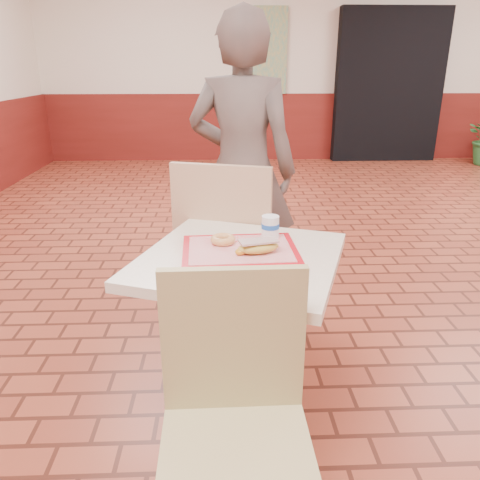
{
  "coord_description": "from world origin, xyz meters",
  "views": [
    {
      "loc": [
        -1.33,
        -2.42,
        1.42
      ],
      "look_at": [
        -1.27,
        -0.8,
        0.81
      ],
      "focal_mm": 35.0,
      "sensor_mm": 36.0,
      "label": 1
    }
  ],
  "objects_px": {
    "customer": "(242,171)",
    "serving_tray": "(240,252)",
    "main_table": "(240,312)",
    "long_john_donut": "(257,247)",
    "chair_main_back": "(228,249)",
    "chair_main_front": "(235,415)",
    "ring_donut": "(223,240)",
    "paper_cup": "(270,227)"
  },
  "relations": [
    {
      "from": "chair_main_front",
      "to": "ring_donut",
      "type": "xyz_separation_m",
      "value": [
        -0.03,
        0.63,
        0.29
      ]
    },
    {
      "from": "chair_main_front",
      "to": "customer",
      "type": "height_order",
      "value": "customer"
    },
    {
      "from": "main_table",
      "to": "chair_main_back",
      "type": "xyz_separation_m",
      "value": [
        -0.04,
        0.54,
        0.06
      ]
    },
    {
      "from": "long_john_donut",
      "to": "paper_cup",
      "type": "distance_m",
      "value": 0.17
    },
    {
      "from": "customer",
      "to": "serving_tray",
      "type": "height_order",
      "value": "customer"
    },
    {
      "from": "paper_cup",
      "to": "main_table",
      "type": "bearing_deg",
      "value": -137.02
    },
    {
      "from": "serving_tray",
      "to": "long_john_donut",
      "type": "bearing_deg",
      "value": -37.07
    },
    {
      "from": "serving_tray",
      "to": "paper_cup",
      "type": "height_order",
      "value": "paper_cup"
    },
    {
      "from": "main_table",
      "to": "long_john_donut",
      "type": "xyz_separation_m",
      "value": [
        0.06,
        -0.05,
        0.29
      ]
    },
    {
      "from": "main_table",
      "to": "paper_cup",
      "type": "distance_m",
      "value": 0.36
    },
    {
      "from": "serving_tray",
      "to": "customer",
      "type": "bearing_deg",
      "value": 87.0
    },
    {
      "from": "serving_tray",
      "to": "ring_donut",
      "type": "relative_size",
      "value": 4.43
    },
    {
      "from": "main_table",
      "to": "serving_tray",
      "type": "relative_size",
      "value": 1.76
    },
    {
      "from": "chair_main_back",
      "to": "customer",
      "type": "height_order",
      "value": "customer"
    },
    {
      "from": "customer",
      "to": "long_john_donut",
      "type": "distance_m",
      "value": 1.06
    },
    {
      "from": "main_table",
      "to": "paper_cup",
      "type": "bearing_deg",
      "value": 42.98
    },
    {
      "from": "main_table",
      "to": "serving_tray",
      "type": "distance_m",
      "value": 0.26
    },
    {
      "from": "long_john_donut",
      "to": "chair_main_back",
      "type": "bearing_deg",
      "value": 99.39
    },
    {
      "from": "ring_donut",
      "to": "paper_cup",
      "type": "distance_m",
      "value": 0.2
    },
    {
      "from": "chair_main_back",
      "to": "long_john_donut",
      "type": "xyz_separation_m",
      "value": [
        0.1,
        -0.59,
        0.24
      ]
    },
    {
      "from": "customer",
      "to": "main_table",
      "type": "bearing_deg",
      "value": 102.62
    },
    {
      "from": "chair_main_back",
      "to": "long_john_donut",
      "type": "relative_size",
      "value": 5.92
    },
    {
      "from": "chair_main_front",
      "to": "long_john_donut",
      "type": "height_order",
      "value": "chair_main_front"
    },
    {
      "from": "chair_main_back",
      "to": "customer",
      "type": "xyz_separation_m",
      "value": [
        0.09,
        0.47,
        0.29
      ]
    },
    {
      "from": "long_john_donut",
      "to": "main_table",
      "type": "bearing_deg",
      "value": 142.93
    },
    {
      "from": "customer",
      "to": "long_john_donut",
      "type": "xyz_separation_m",
      "value": [
        0.01,
        -1.06,
        -0.05
      ]
    },
    {
      "from": "ring_donut",
      "to": "long_john_donut",
      "type": "bearing_deg",
      "value": -39.59
    },
    {
      "from": "chair_main_back",
      "to": "serving_tray",
      "type": "height_order",
      "value": "chair_main_back"
    },
    {
      "from": "chair_main_front",
      "to": "paper_cup",
      "type": "bearing_deg",
      "value": 75.92
    },
    {
      "from": "chair_main_front",
      "to": "long_john_donut",
      "type": "distance_m",
      "value": 0.61
    },
    {
      "from": "chair_main_back",
      "to": "ring_donut",
      "type": "distance_m",
      "value": 0.54
    },
    {
      "from": "main_table",
      "to": "chair_main_back",
      "type": "height_order",
      "value": "chair_main_back"
    },
    {
      "from": "chair_main_back",
      "to": "long_john_donut",
      "type": "distance_m",
      "value": 0.64
    },
    {
      "from": "main_table",
      "to": "serving_tray",
      "type": "height_order",
      "value": "serving_tray"
    },
    {
      "from": "chair_main_front",
      "to": "chair_main_back",
      "type": "bearing_deg",
      "value": 89.09
    },
    {
      "from": "main_table",
      "to": "long_john_donut",
      "type": "relative_size",
      "value": 4.42
    },
    {
      "from": "serving_tray",
      "to": "long_john_donut",
      "type": "height_order",
      "value": "long_john_donut"
    },
    {
      "from": "main_table",
      "to": "chair_main_back",
      "type": "bearing_deg",
      "value": 93.81
    },
    {
      "from": "chair_main_front",
      "to": "chair_main_back",
      "type": "xyz_separation_m",
      "value": [
        -0.0,
        1.11,
        0.06
      ]
    },
    {
      "from": "serving_tray",
      "to": "long_john_donut",
      "type": "relative_size",
      "value": 2.5
    },
    {
      "from": "chair_main_front",
      "to": "customer",
      "type": "xyz_separation_m",
      "value": [
        0.09,
        1.58,
        0.35
      ]
    },
    {
      "from": "paper_cup",
      "to": "long_john_donut",
      "type": "bearing_deg",
      "value": -111.3
    }
  ]
}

